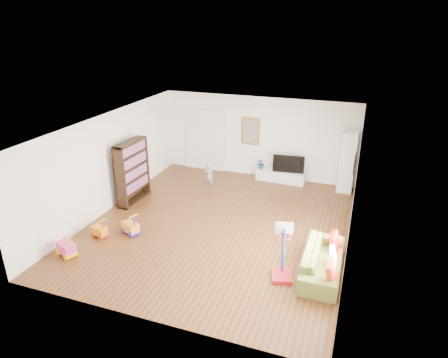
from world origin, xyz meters
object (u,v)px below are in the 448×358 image
(media_console, at_px, (280,176))
(basketball_hoop, at_px, (283,253))
(bookshelf, at_px, (132,172))
(sofa, at_px, (323,261))

(media_console, height_order, basketball_hoop, basketball_hoop)
(bookshelf, distance_m, sofa, 5.97)
(basketball_hoop, bearing_deg, bookshelf, 141.40)
(bookshelf, height_order, basketball_hoop, bookshelf)
(media_console, relative_size, basketball_hoop, 1.31)
(media_console, distance_m, sofa, 5.06)
(media_console, relative_size, sofa, 0.80)
(sofa, relative_size, basketball_hoop, 1.63)
(media_console, xyz_separation_m, basketball_hoop, (1.16, -5.16, 0.43))
(bookshelf, distance_m, basketball_hoop, 5.40)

